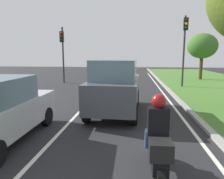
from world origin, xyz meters
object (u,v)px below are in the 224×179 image
(rider_person, at_px, (158,122))
(car_suv_ahead, at_px, (115,86))
(motorcycle, at_px, (157,153))
(traffic_light_overhead_left, at_px, (62,46))
(tree_roadside_far, at_px, (202,46))
(traffic_light_near_right, at_px, (185,39))

(rider_person, bearing_deg, car_suv_ahead, 104.59)
(motorcycle, distance_m, traffic_light_overhead_left, 15.93)
(motorcycle, relative_size, tree_roadside_far, 0.42)
(rider_person, bearing_deg, motorcycle, -90.24)
(car_suv_ahead, relative_size, traffic_light_overhead_left, 0.95)
(motorcycle, xyz_separation_m, traffic_light_overhead_left, (-6.64, 14.24, 2.63))
(car_suv_ahead, bearing_deg, motorcycle, -73.57)
(motorcycle, relative_size, rider_person, 1.63)
(traffic_light_near_right, height_order, tree_roadside_far, traffic_light_near_right)
(traffic_light_overhead_left, bearing_deg, car_suv_ahead, -59.95)
(traffic_light_near_right, relative_size, tree_roadside_far, 1.18)
(tree_roadside_far, bearing_deg, traffic_light_near_right, -119.12)
(rider_person, height_order, traffic_light_near_right, traffic_light_near_right)
(car_suv_ahead, height_order, motorcycle, car_suv_ahead)
(traffic_light_near_right, xyz_separation_m, tree_roadside_far, (2.86, 5.13, -0.33))
(rider_person, relative_size, tree_roadside_far, 0.26)
(tree_roadside_far, bearing_deg, car_suv_ahead, -119.78)
(car_suv_ahead, relative_size, motorcycle, 2.40)
(rider_person, bearing_deg, tree_roadside_far, 71.16)
(rider_person, bearing_deg, traffic_light_overhead_left, 115.31)
(motorcycle, bearing_deg, tree_roadside_far, 71.21)
(tree_roadside_far, bearing_deg, traffic_light_overhead_left, -164.20)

